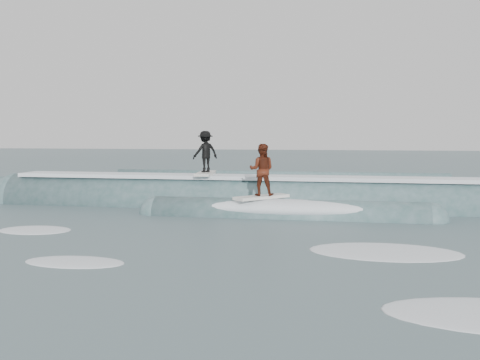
# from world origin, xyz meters

# --- Properties ---
(ground) EXTENTS (160.00, 160.00, 0.00)m
(ground) POSITION_xyz_m (0.00, 0.00, 0.00)
(ground) COLOR #3D5359
(ground) RESTS_ON ground
(breaking_wave) EXTENTS (20.94, 3.90, 2.25)m
(breaking_wave) POSITION_xyz_m (0.31, 6.26, 0.04)
(breaking_wave) COLOR #355959
(breaking_wave) RESTS_ON ground
(surfer_black) EXTENTS (1.14, 2.04, 1.66)m
(surfer_black) POSITION_xyz_m (-1.53, 6.64, 1.99)
(surfer_black) COLOR silver
(surfer_black) RESTS_ON ground
(surfer_red) EXTENTS (1.76, 1.85, 1.82)m
(surfer_red) POSITION_xyz_m (0.96, 4.44, 1.46)
(surfer_red) COLOR white
(surfer_red) RESTS_ON ground
(whitewater) EXTENTS (13.84, 7.09, 0.10)m
(whitewater) POSITION_xyz_m (2.39, -2.09, 0.00)
(whitewater) COLOR white
(whitewater) RESTS_ON ground
(far_swells) EXTENTS (36.62, 8.65, 0.80)m
(far_swells) POSITION_xyz_m (-0.87, 17.65, 0.00)
(far_swells) COLOR #355959
(far_swells) RESTS_ON ground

